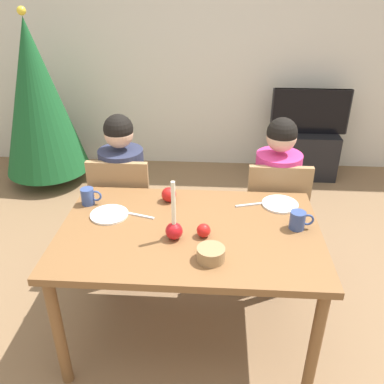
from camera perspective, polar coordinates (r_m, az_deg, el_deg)
ground_plane at (r=2.68m, az=-0.29°, el=-18.70°), size 7.68×7.68×0.00m
back_wall at (r=4.47m, az=2.11°, el=19.83°), size 6.40×0.10×2.60m
dining_table at (r=2.24m, az=-0.33°, el=-7.02°), size 1.40×0.90×0.75m
chair_left at (r=2.90m, az=-9.45°, el=-2.10°), size 0.40×0.40×0.90m
chair_right at (r=2.86m, az=11.39°, el=-2.77°), size 0.40×0.40×0.90m
person_left_child at (r=2.90m, az=-9.41°, el=-0.79°), size 0.30×0.30×1.17m
person_right_child at (r=2.86m, az=11.43°, el=-1.45°), size 0.30×0.30×1.17m
tv_stand at (r=4.57m, az=15.41°, el=5.14°), size 0.64×0.40×0.48m
tv at (r=4.41m, az=16.19°, el=10.76°), size 0.79×0.05×0.46m
christmas_tree at (r=4.32m, az=-20.78°, el=12.09°), size 0.83×0.83×1.70m
candle_centerpiece at (r=2.09m, az=-2.53°, el=-4.95°), size 0.09×0.09×0.33m
plate_left at (r=2.36m, az=-11.47°, el=-3.10°), size 0.21×0.21×0.01m
plate_right at (r=2.47m, az=12.20°, el=-1.66°), size 0.21×0.21×0.01m
mug_left at (r=2.48m, az=-14.27°, el=-0.59°), size 0.12×0.08×0.10m
mug_right at (r=2.25m, az=14.60°, el=-3.84°), size 0.13×0.08×0.10m
fork_left at (r=2.33m, az=-7.34°, el=-3.26°), size 0.18×0.07×0.01m
fork_right at (r=2.43m, az=8.11°, el=-1.76°), size 0.18×0.06×0.01m
bowl_walnuts at (r=1.96m, az=2.65°, el=-8.63°), size 0.14×0.14×0.07m
apple_near_candle at (r=2.44m, az=-3.25°, el=-0.35°), size 0.09×0.09×0.09m
apple_by_left_plate at (r=2.12m, az=1.63°, el=-5.39°), size 0.07×0.07×0.07m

